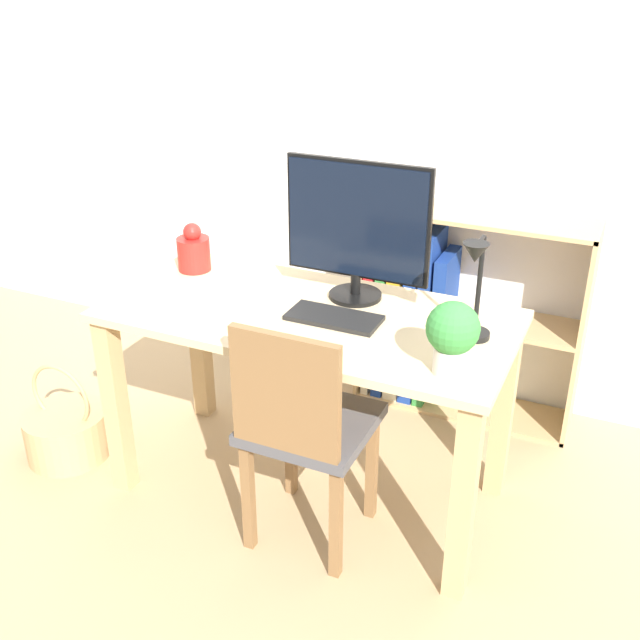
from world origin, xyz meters
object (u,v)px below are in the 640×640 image
Objects in this scene: keyboard at (334,318)px; vase at (194,251)px; potted_plant at (452,334)px; basket at (67,432)px; chair at (303,425)px; desk_lamp at (476,282)px; bookshelf at (428,313)px; monitor at (357,225)px.

keyboard is 1.66× the size of vase.
potted_plant is 1.74m from basket.
chair is at bearing -170.28° from potted_plant.
chair is (0.68, -0.44, -0.34)m from vase.
vase reaches higher than keyboard.
basket is (-0.43, -0.38, -0.73)m from vase.
chair is (-0.46, -0.27, -0.48)m from desk_lamp.
vase is (-0.67, 0.18, 0.07)m from keyboard.
vase is at bearing 162.06° from potted_plant.
potted_plant is at bearing 0.66° from basket.
keyboard is 0.89× the size of desk_lamp.
bookshelf reaches higher than basket.
desk_lamp reaches higher than keyboard.
monitor is 1.49m from basket.
monitor is 1.25× the size of basket.
monitor is 0.87m from bookshelf.
keyboard is 0.38m from chair.
potted_plant is at bearing -17.94° from vase.
basket is (-1.10, -0.40, -0.92)m from monitor.
monitor is at bearing 139.82° from potted_plant.
basket is at bearing -172.27° from desk_lamp.
potted_plant reaches higher than vase.
vase is 0.20× the size of bookshelf.
desk_lamp reaches higher than chair.
chair is at bearing -94.72° from bookshelf.
monitor is at bearing 91.10° from keyboard.
keyboard is 0.70m from vase.
bookshelf is at bearing 109.38° from potted_plant.
bookshelf is at bearing 114.20° from desk_lamp.
monitor reaches higher than bookshelf.
chair is (0.01, -0.46, -0.54)m from monitor.
vase is at bearing 141.70° from chair.
desk_lamp is 1.58× the size of potted_plant.
potted_plant is 0.54× the size of basket.
monitor is 0.51m from desk_lamp.
vase is at bearing 164.75° from keyboard.
chair is at bearing -149.30° from desk_lamp.
bookshelf is at bearing 79.93° from chair.
chair reaches higher than keyboard.
basket is at bearing 171.64° from chair.
bookshelf is (0.10, 0.83, -0.32)m from keyboard.
chair is at bearing -3.02° from basket.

